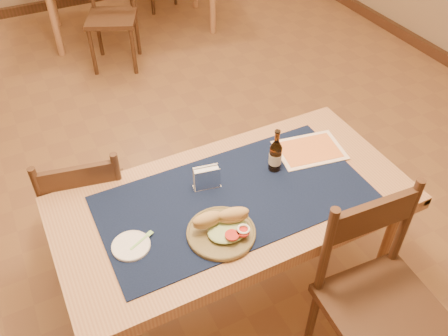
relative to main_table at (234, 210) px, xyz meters
name	(u,v)px	position (x,y,z in m)	size (l,w,h in m)	color
main_table	(234,210)	(0.00, 0.00, 0.00)	(1.60, 0.80, 0.75)	#B08153
placemat	(234,197)	(0.00, 0.00, 0.09)	(1.20, 0.60, 0.01)	#0E1734
baseboard	(177,195)	(0.00, 0.80, -0.62)	(6.00, 7.00, 0.10)	#412517
chair_main_far	(89,206)	(-0.58, 0.54, -0.20)	(0.48, 0.48, 0.90)	#412517
chair_main_near	(379,299)	(0.38, -0.61, -0.15)	(0.49, 0.49, 1.00)	#412517
chair_back_near	(112,14)	(0.22, 2.76, -0.19)	(0.56, 0.56, 0.92)	#412517
sandwich_plate	(223,229)	(-0.14, -0.17, 0.12)	(0.29, 0.29, 0.11)	brown
side_plate	(131,246)	(-0.50, -0.06, 0.10)	(0.16, 0.16, 0.01)	white
fork	(143,239)	(-0.45, -0.06, 0.10)	(0.12, 0.06, 0.00)	#8BD575
beer_bottle	(275,155)	(0.26, 0.08, 0.17)	(0.06, 0.06, 0.23)	#43270C
napkin_holder	(207,178)	(-0.08, 0.11, 0.14)	(0.13, 0.07, 0.11)	silver
menu_card	(309,150)	(0.49, 0.12, 0.09)	(0.36, 0.29, 0.01)	#FFDFC0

